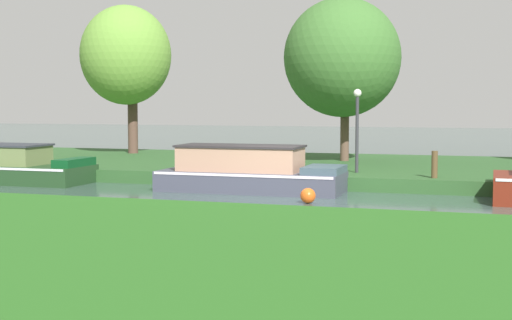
% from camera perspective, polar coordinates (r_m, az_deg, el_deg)
% --- Properties ---
extents(ground_plane, '(120.00, 120.00, 0.00)m').
position_cam_1_polar(ground_plane, '(19.52, 1.97, -2.97)').
color(ground_plane, '#3A504B').
extents(riverbank_far, '(72.00, 10.00, 0.40)m').
position_cam_1_polar(riverbank_far, '(26.27, 6.14, -0.66)').
color(riverbank_far, '#2C5427').
rests_on(riverbank_far, ground_plane).
extents(riverbank_near, '(72.00, 10.00, 0.40)m').
position_cam_1_polar(riverbank_near, '(11.21, -10.76, -7.51)').
color(riverbank_near, '#265F1C').
rests_on(riverbank_near, ground_plane).
extents(slate_barge, '(5.26, 1.86, 1.32)m').
position_cam_1_polar(slate_barge, '(20.98, -0.52, -0.94)').
color(slate_barge, '#424454').
rests_on(slate_barge, ground_plane).
extents(willow_tree_left, '(3.72, 3.73, 6.12)m').
position_cam_1_polar(willow_tree_left, '(31.14, -10.00, 7.93)').
color(willow_tree_left, brown).
rests_on(willow_tree_left, riverbank_far).
extents(willow_tree_centre, '(4.13, 4.61, 5.83)m').
position_cam_1_polar(willow_tree_centre, '(26.68, 6.67, 7.83)').
color(willow_tree_centre, brown).
rests_on(willow_tree_centre, riverbank_far).
extents(lamp_post, '(0.24, 0.24, 2.53)m').
position_cam_1_polar(lamp_post, '(22.56, 7.80, 3.14)').
color(lamp_post, '#333338').
rests_on(lamp_post, riverbank_far).
extents(mooring_post_near, '(0.17, 0.17, 0.76)m').
position_cam_1_polar(mooring_post_near, '(21.37, 13.60, -0.34)').
color(mooring_post_near, brown).
rests_on(mooring_post_near, riverbank_far).
extents(mooring_post_far, '(0.13, 0.13, 0.55)m').
position_cam_1_polar(mooring_post_far, '(22.45, -0.55, -0.27)').
color(mooring_post_far, '#42322A').
rests_on(mooring_post_far, riverbank_far).
extents(channel_buoy, '(0.39, 0.39, 0.39)m').
position_cam_1_polar(channel_buoy, '(18.55, 4.02, -2.76)').
color(channel_buoy, '#E55919').
rests_on(channel_buoy, ground_plane).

